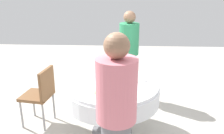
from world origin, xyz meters
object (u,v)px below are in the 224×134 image
wine_glass_mid (98,78)px  plate_front (81,79)px  bottle_green_east (107,72)px  wine_glass_north (108,69)px  person_east (129,54)px  chair_north (41,92)px  bottle_brown_far (114,77)px  plate_near (138,79)px  person_south (116,124)px  plate_inner (98,94)px  wine_glass_west (117,72)px  dining_table (112,94)px  bottle_amber_south (120,84)px

wine_glass_mid → plate_front: size_ratio=0.68×
bottle_green_east → wine_glass_north: bottle_green_east is taller
person_east → chair_north: (1.27, 0.99, -0.30)m
bottle_brown_far → chair_north: bottle_brown_far is taller
bottle_brown_far → plate_near: size_ratio=1.14×
plate_near → person_east: bearing=-83.2°
wine_glass_mid → person_south: 1.09m
bottle_brown_far → wine_glass_north: 0.41m
wine_glass_north → plate_inner: (0.08, 0.64, -0.09)m
bottle_green_east → wine_glass_mid: 0.20m
plate_near → wine_glass_west: bearing=-2.7°
chair_north → bottle_brown_far: bearing=-95.3°
bottle_brown_far → wine_glass_mid: size_ratio=1.95×
wine_glass_mid → person_south: person_south is taller
plate_front → person_south: 1.38m
wine_glass_mid → person_east: person_east is taller
person_south → bottle_green_east: bearing=-87.0°
bottle_brown_far → wine_glass_west: bottle_brown_far is taller
person_east → dining_table: bearing=-90.0°
dining_table → wine_glass_north: wine_glass_north is taller
dining_table → plate_inner: (0.15, 0.35, 0.16)m
wine_glass_north → bottle_green_east: bearing=89.7°
wine_glass_north → person_south: bearing=96.5°
person_south → dining_table: bearing=-90.0°
person_south → chair_north: 1.76m
dining_table → person_east: 1.20m
bottle_brown_far → plate_front: 0.52m
plate_front → plate_inner: (-0.28, 0.46, 0.00)m
dining_table → bottle_brown_far: (-0.03, 0.11, 0.29)m
dining_table → bottle_green_east: bottle_green_east is taller
plate_near → person_east: size_ratio=0.16×
bottle_amber_south → wine_glass_mid: 0.37m
plate_inner → wine_glass_north: bearing=-97.3°
bottle_brown_far → wine_glass_mid: 0.20m
plate_inner → bottle_brown_far: bearing=-126.8°
wine_glass_mid → plate_inner: wine_glass_mid is taller
person_east → plate_inner: bearing=-93.0°
bottle_brown_far → person_south: (-0.07, 1.04, -0.01)m
wine_glass_north → plate_near: wine_glass_north is taller
wine_glass_north → person_south: size_ratio=0.09×
bottle_green_east → plate_front: bottle_green_east is taller
dining_table → bottle_brown_far: 0.31m
wine_glass_mid → plate_near: bearing=-154.8°
wine_glass_mid → wine_glass_north: size_ratio=1.04×
wine_glass_west → person_east: (-0.18, -0.98, -0.02)m
person_south → plate_inner: bearing=-77.6°
dining_table → person_south: (-0.09, 1.15, 0.27)m
bottle_brown_far → plate_inner: 0.32m
bottle_brown_far → plate_near: (-0.33, -0.27, -0.13)m
plate_near → person_east: person_east is taller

